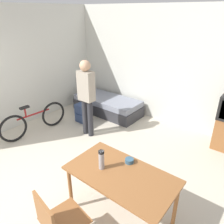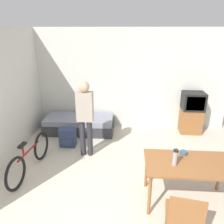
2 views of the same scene
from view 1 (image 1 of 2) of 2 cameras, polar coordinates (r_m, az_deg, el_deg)
The scene contains 11 objects.
ground_plane at distance 3.62m, azimuth -21.72°, elevation -22.33°, with size 20.00×20.00×0.00m, color beige.
wall_back at distance 5.40m, azimuth 11.93°, elevation 11.63°, with size 5.69×0.06×2.70m.
wall_left at distance 5.64m, azimuth -20.48°, elevation 11.18°, with size 0.06×4.70×2.70m.
daybed at distance 5.94m, azimuth -1.19°, elevation 1.81°, with size 1.86×0.81×0.43m.
dining_table at distance 2.86m, azimuth 2.38°, elevation -17.04°, with size 1.37×0.75×0.73m.
wooden_chair at distance 2.70m, azimuth -14.23°, elevation -25.96°, with size 0.52×0.52×0.86m.
bicycle at distance 5.19m, azimuth -19.59°, elevation -2.10°, with size 0.18×1.58×0.71m.
person_standing at distance 4.60m, azimuth -6.70°, elevation 4.82°, with size 0.34×0.22×1.68m.
thermos_flask at distance 2.79m, azimuth -2.78°, elevation -12.16°, with size 0.08×0.08×0.26m.
mate_bowl at distance 2.96m, azimuth 4.56°, elevation -12.56°, with size 0.12×0.12×0.06m.
backpack at distance 5.46m, azimuth -7.59°, elevation -0.41°, with size 0.37×0.26×0.46m.
Camera 1 is at (2.36, -0.97, 2.57)m, focal length 35.00 mm.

